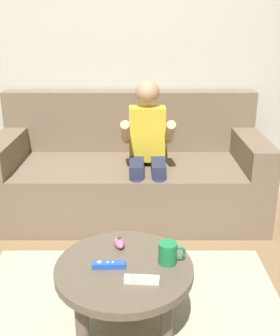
# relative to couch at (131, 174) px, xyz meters

# --- Properties ---
(wall_back) EXTENTS (4.21, 0.05, 2.50)m
(wall_back) POSITION_rel_couch_xyz_m (-0.07, 0.39, 0.95)
(wall_back) COLOR beige
(wall_back) RESTS_ON ground
(couch) EXTENTS (1.92, 0.80, 0.87)m
(couch) POSITION_rel_couch_xyz_m (0.00, 0.00, 0.00)
(couch) COLOR #75604C
(couch) RESTS_ON ground
(person_seated_on_couch) EXTENTS (0.35, 0.43, 1.00)m
(person_seated_on_couch) POSITION_rel_couch_xyz_m (0.13, -0.19, 0.27)
(person_seated_on_couch) COLOR #282D47
(person_seated_on_couch) RESTS_ON ground
(coffee_table) EXTENTS (0.59, 0.59, 0.39)m
(coffee_table) POSITION_rel_couch_xyz_m (0.01, -1.32, 0.03)
(coffee_table) COLOR brown
(coffee_table) RESTS_ON ground
(game_remote_white_near_edge) EXTENTS (0.14, 0.05, 0.03)m
(game_remote_white_near_edge) POSITION_rel_couch_xyz_m (0.09, -1.43, 0.10)
(game_remote_white_near_edge) COLOR white
(game_remote_white_near_edge) RESTS_ON coffee_table
(nunchuk_pink) EXTENTS (0.07, 0.10, 0.05)m
(nunchuk_pink) POSITION_rel_couch_xyz_m (-0.02, -1.17, 0.11)
(nunchuk_pink) COLOR pink
(nunchuk_pink) RESTS_ON coffee_table
(game_remote_blue_far_corner) EXTENTS (0.14, 0.04, 0.03)m
(game_remote_blue_far_corner) POSITION_rel_couch_xyz_m (-0.05, -1.33, 0.10)
(game_remote_blue_far_corner) COLOR blue
(game_remote_blue_far_corner) RESTS_ON coffee_table
(coffee_mug) EXTENTS (0.12, 0.08, 0.09)m
(coffee_mug) POSITION_rel_couch_xyz_m (0.20, -1.30, 0.14)
(coffee_mug) COLOR #1E7F47
(coffee_mug) RESTS_ON coffee_table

